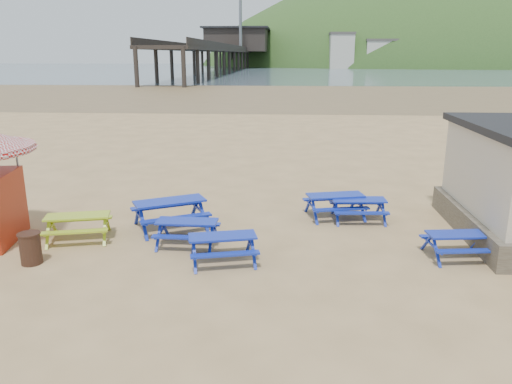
# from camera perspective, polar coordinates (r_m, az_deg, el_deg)

# --- Properties ---
(ground) EXTENTS (400.00, 400.00, 0.00)m
(ground) POSITION_cam_1_polar(r_m,az_deg,el_deg) (13.73, -4.66, -5.62)
(ground) COLOR tan
(ground) RESTS_ON ground
(wet_sand) EXTENTS (400.00, 400.00, 0.00)m
(wet_sand) POSITION_cam_1_polar(r_m,az_deg,el_deg) (67.88, 2.17, 11.28)
(wet_sand) COLOR olive
(wet_sand) RESTS_ON ground
(sea) EXTENTS (400.00, 400.00, 0.00)m
(sea) POSITION_cam_1_polar(r_m,az_deg,el_deg) (182.75, 3.27, 13.88)
(sea) COLOR #4B5D6B
(sea) RESTS_ON ground
(picnic_table_blue_a) EXTENTS (2.55, 2.38, 0.85)m
(picnic_table_blue_a) POSITION_cam_1_polar(r_m,az_deg,el_deg) (14.78, -9.77, -2.51)
(picnic_table_blue_a) COLOR #21149C
(picnic_table_blue_a) RESTS_ON ground
(picnic_table_blue_b) EXTENTS (1.69, 1.39, 0.68)m
(picnic_table_blue_b) POSITION_cam_1_polar(r_m,az_deg,el_deg) (15.59, 11.62, -1.98)
(picnic_table_blue_b) COLOR #21149C
(picnic_table_blue_b) RESTS_ON ground
(picnic_table_blue_c) EXTENTS (2.01, 1.76, 0.73)m
(picnic_table_blue_c) POSITION_cam_1_polar(r_m,az_deg,el_deg) (15.77, 9.01, -1.56)
(picnic_table_blue_c) COLOR #21149C
(picnic_table_blue_c) RESTS_ON ground
(picnic_table_blue_d) EXTENTS (1.64, 1.33, 0.68)m
(picnic_table_blue_d) POSITION_cam_1_polar(r_m,az_deg,el_deg) (13.48, -7.85, -4.60)
(picnic_table_blue_d) COLOR #21149C
(picnic_table_blue_d) RESTS_ON ground
(picnic_table_blue_e) EXTENTS (1.89, 1.66, 0.68)m
(picnic_table_blue_e) POSITION_cam_1_polar(r_m,az_deg,el_deg) (12.31, -3.82, -6.45)
(picnic_table_blue_e) COLOR #21149C
(picnic_table_blue_e) RESTS_ON ground
(picnic_table_blue_f) EXTENTS (1.68, 1.42, 0.65)m
(picnic_table_blue_f) POSITION_cam_1_polar(r_m,az_deg,el_deg) (13.49, 22.08, -5.69)
(picnic_table_blue_f) COLOR #21149C
(picnic_table_blue_f) RESTS_ON ground
(picnic_table_yellow) EXTENTS (1.96, 1.72, 0.71)m
(picnic_table_yellow) POSITION_cam_1_polar(r_m,az_deg,el_deg) (14.53, -19.63, -3.82)
(picnic_table_yellow) COLOR #97C210
(picnic_table_yellow) RESTS_ON ground
(litter_bin) EXTENTS (0.54, 0.54, 0.79)m
(litter_bin) POSITION_cam_1_polar(r_m,az_deg,el_deg) (13.32, -24.38, -5.86)
(litter_bin) COLOR #3E221A
(litter_bin) RESTS_ON ground
(pier) EXTENTS (24.00, 220.00, 39.29)m
(pier) POSITION_cam_1_polar(r_m,az_deg,el_deg) (191.94, -2.26, 15.60)
(pier) COLOR black
(pier) RESTS_ON ground
(headland_town) EXTENTS (264.00, 144.00, 108.00)m
(headland_town) POSITION_cam_1_polar(r_m,az_deg,el_deg) (258.28, 24.17, 10.84)
(headland_town) COLOR #2D4C1E
(headland_town) RESTS_ON ground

